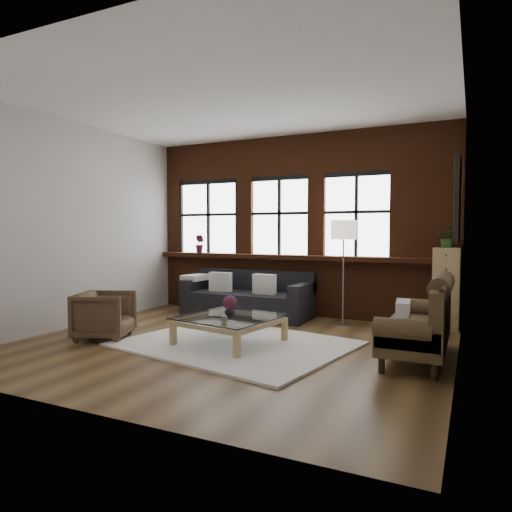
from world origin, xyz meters
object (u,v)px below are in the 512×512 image
at_px(coffee_table, 230,331).
at_px(vase, 230,311).
at_px(drawer_chest, 446,289).
at_px(dark_sofa, 247,293).
at_px(vintage_settee, 416,319).
at_px(armchair, 105,315).
at_px(floor_lamp, 343,268).

distance_m(coffee_table, vase, 0.27).
bearing_deg(coffee_table, drawer_chest, 41.67).
xyz_separation_m(dark_sofa, vintage_settee, (2.99, -1.52, 0.06)).
bearing_deg(vase, coffee_table, 0.00).
bearing_deg(vase, dark_sofa, 110.03).
xyz_separation_m(armchair, coffee_table, (1.74, 0.46, -0.14)).
xyz_separation_m(armchair, floor_lamp, (2.77, 2.34, 0.58)).
height_order(vintage_settee, drawer_chest, drawer_chest).
relative_size(vintage_settee, armchair, 2.42).
height_order(armchair, drawer_chest, drawer_chest).
xyz_separation_m(vase, floor_lamp, (1.03, 1.88, 0.46)).
relative_size(vintage_settee, floor_lamp, 0.96).
distance_m(dark_sofa, vintage_settee, 3.36).
height_order(vintage_settee, vase, vintage_settee).
distance_m(dark_sofa, armchair, 2.58).
height_order(vintage_settee, floor_lamp, floor_lamp).
bearing_deg(vase, vintage_settee, 9.22).
distance_m(armchair, vase, 1.81).
relative_size(vase, drawer_chest, 0.11).
xyz_separation_m(vintage_settee, armchair, (-4.04, -0.83, -0.14)).
relative_size(coffee_table, drawer_chest, 0.94).
bearing_deg(floor_lamp, drawer_chest, 13.80).
distance_m(vase, drawer_chest, 3.39).
bearing_deg(floor_lamp, vintage_settee, -49.81).
distance_m(vintage_settee, armchair, 4.13).
height_order(dark_sofa, vintage_settee, vintage_settee).
relative_size(vintage_settee, coffee_table, 1.50).
bearing_deg(floor_lamp, dark_sofa, 179.65).
height_order(drawer_chest, floor_lamp, floor_lamp).
bearing_deg(drawer_chest, vase, -138.33).
bearing_deg(dark_sofa, drawer_chest, 6.36).
height_order(dark_sofa, vase, dark_sofa).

